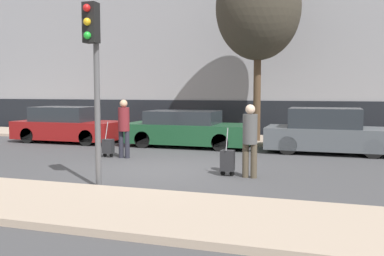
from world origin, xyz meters
TOP-DOWN VIEW (x-y plane):
  - ground_plane at (0.00, 0.00)m, footprint 80.00×80.00m
  - sidewalk_near at (0.00, -3.75)m, footprint 28.00×2.50m
  - sidewalk_far at (0.00, 7.00)m, footprint 28.00×3.00m
  - parked_car_0 at (-5.83, 4.54)m, footprint 4.23×1.83m
  - parked_car_1 at (-0.86, 4.68)m, footprint 4.61×1.86m
  - parked_car_2 at (4.08, 4.54)m, footprint 4.08×1.78m
  - pedestrian_left at (-1.82, 1.53)m, footprint 0.35×0.34m
  - trolley_left at (-2.37, 1.53)m, footprint 0.34×0.29m
  - pedestrian_right at (2.35, -0.24)m, footprint 0.35×0.34m
  - trolley_right at (1.80, -0.18)m, footprint 0.34×0.29m
  - traffic_light at (-0.50, -2.36)m, footprint 0.28×0.47m
  - parked_bicycle at (-1.67, 6.97)m, footprint 1.77×0.06m
  - bare_tree_near_crossing at (1.43, 6.36)m, footprint 3.22×3.22m

SIDE VIEW (x-z plane):
  - ground_plane at x=0.00m, z-range 0.00..0.00m
  - sidewalk_near at x=0.00m, z-range 0.00..0.12m
  - sidewalk_far at x=0.00m, z-range 0.00..0.12m
  - trolley_left at x=-2.37m, z-range -0.21..0.89m
  - trolley_right at x=1.80m, z-range -0.21..0.95m
  - parked_bicycle at x=-1.67m, z-range 0.01..0.97m
  - parked_car_1 at x=-0.86m, z-range -0.03..1.28m
  - parked_car_0 at x=-5.83m, z-range -0.05..1.36m
  - parked_car_2 at x=4.08m, z-range -0.06..1.42m
  - pedestrian_right at x=2.35m, z-range 0.12..1.84m
  - pedestrian_left at x=-1.82m, z-range 0.13..1.90m
  - traffic_light at x=-0.50m, z-range 0.81..4.60m
  - bare_tree_near_crossing at x=1.43m, z-range 1.64..8.65m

